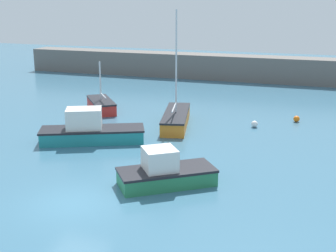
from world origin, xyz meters
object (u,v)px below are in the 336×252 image
at_px(motorboat_with_cabin, 165,172).
at_px(cabin_cruiser_white, 90,130).
at_px(sailboat_short_mast, 101,105).
at_px(mooring_buoy_orange, 296,119).
at_px(mooring_buoy_white, 254,124).
at_px(sailboat_tall_mast, 176,118).

relative_size(motorboat_with_cabin, cabin_cruiser_white, 0.73).
relative_size(sailboat_short_mast, mooring_buoy_orange, 9.71).
distance_m(motorboat_with_cabin, mooring_buoy_white, 11.84).
xyz_separation_m(motorboat_with_cabin, mooring_buoy_orange, (5.04, 13.97, -0.41)).
bearing_deg(cabin_cruiser_white, mooring_buoy_white, 11.44).
distance_m(mooring_buoy_white, mooring_buoy_orange, 3.54).
bearing_deg(sailboat_tall_mast, cabin_cruiser_white, 131.10).
relative_size(sailboat_tall_mast, sailboat_short_mast, 1.82).
distance_m(motorboat_with_cabin, sailboat_short_mast, 15.73).
distance_m(sailboat_tall_mast, mooring_buoy_white, 5.37).
xyz_separation_m(sailboat_tall_mast, mooring_buoy_orange, (7.80, 3.76, -0.30)).
height_order(motorboat_with_cabin, cabin_cruiser_white, cabin_cruiser_white).
height_order(cabin_cruiser_white, mooring_buoy_orange, cabin_cruiser_white).
bearing_deg(sailboat_tall_mast, mooring_buoy_orange, -77.18).
xyz_separation_m(motorboat_with_cabin, sailboat_short_mast, (-9.59, 12.46, -0.15)).
xyz_separation_m(motorboat_with_cabin, mooring_buoy_white, (2.44, 11.58, -0.40)).
bearing_deg(motorboat_with_cabin, sailboat_tall_mast, 68.60).
xyz_separation_m(sailboat_short_mast, mooring_buoy_white, (12.03, -0.89, -0.25)).
bearing_deg(sailboat_tall_mast, mooring_buoy_white, -88.17).
bearing_deg(cabin_cruiser_white, mooring_buoy_orange, 12.94).
height_order(sailboat_short_mast, cabin_cruiser_white, sailboat_short_mast).
distance_m(cabin_cruiser_white, mooring_buoy_orange, 14.70).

